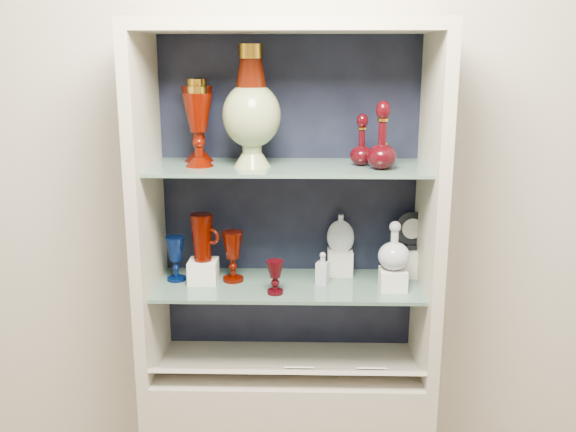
{
  "coord_description": "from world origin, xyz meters",
  "views": [
    {
      "loc": [
        0.05,
        -0.58,
        1.84
      ],
      "look_at": [
        0.0,
        1.53,
        1.3
      ],
      "focal_mm": 40.0,
      "sensor_mm": 36.0,
      "label": 1
    }
  ],
  "objects_px": {
    "pedestal_lamp_left": "(198,121)",
    "clear_round_decanter": "(394,247)",
    "enamel_urn": "(251,107)",
    "lidded_bowl": "(385,153)",
    "ruby_goblet_small": "(275,277)",
    "ruby_pitcher": "(202,238)",
    "pedestal_lamp_right": "(198,127)",
    "ruby_decanter_b": "(362,138)",
    "ruby_decanter_a": "(383,131)",
    "cobalt_goblet": "(176,259)",
    "clear_square_bottle": "(323,268)",
    "flat_flask": "(341,232)",
    "ruby_goblet_tall": "(233,256)",
    "cameo_medallion": "(412,230)"
  },
  "relations": [
    {
      "from": "pedestal_lamp_left",
      "to": "clear_round_decanter",
      "type": "height_order",
      "value": "pedestal_lamp_left"
    },
    {
      "from": "enamel_urn",
      "to": "lidded_bowl",
      "type": "distance_m",
      "value": 0.47
    },
    {
      "from": "clear_round_decanter",
      "to": "lidded_bowl",
      "type": "bearing_deg",
      "value": 118.26
    },
    {
      "from": "ruby_goblet_small",
      "to": "lidded_bowl",
      "type": "bearing_deg",
      "value": 18.39
    },
    {
      "from": "lidded_bowl",
      "to": "ruby_pitcher",
      "type": "relative_size",
      "value": 0.49
    },
    {
      "from": "pedestal_lamp_right",
      "to": "ruby_decanter_b",
      "type": "relative_size",
      "value": 1.42
    },
    {
      "from": "pedestal_lamp_left",
      "to": "ruby_decanter_a",
      "type": "relative_size",
      "value": 1.14
    },
    {
      "from": "cobalt_goblet",
      "to": "ruby_decanter_b",
      "type": "bearing_deg",
      "value": -1.71
    },
    {
      "from": "pedestal_lamp_left",
      "to": "ruby_decanter_b",
      "type": "distance_m",
      "value": 0.57
    },
    {
      "from": "pedestal_lamp_left",
      "to": "ruby_decanter_b",
      "type": "bearing_deg",
      "value": -8.15
    },
    {
      "from": "clear_square_bottle",
      "to": "ruby_decanter_b",
      "type": "bearing_deg",
      "value": 5.15
    },
    {
      "from": "ruby_decanter_b",
      "to": "pedestal_lamp_left",
      "type": "bearing_deg",
      "value": 171.85
    },
    {
      "from": "pedestal_lamp_left",
      "to": "ruby_pitcher",
      "type": "height_order",
      "value": "pedestal_lamp_left"
    },
    {
      "from": "pedestal_lamp_left",
      "to": "cobalt_goblet",
      "type": "relative_size",
      "value": 1.76
    },
    {
      "from": "ruby_pitcher",
      "to": "clear_square_bottle",
      "type": "height_order",
      "value": "ruby_pitcher"
    },
    {
      "from": "flat_flask",
      "to": "ruby_pitcher",
      "type": "bearing_deg",
      "value": -159.68
    },
    {
      "from": "clear_square_bottle",
      "to": "enamel_urn",
      "type": "bearing_deg",
      "value": -175.4
    },
    {
      "from": "ruby_decanter_b",
      "to": "clear_square_bottle",
      "type": "relative_size",
      "value": 1.56
    },
    {
      "from": "flat_flask",
      "to": "clear_round_decanter",
      "type": "bearing_deg",
      "value": -32.73
    },
    {
      "from": "enamel_urn",
      "to": "ruby_goblet_tall",
      "type": "distance_m",
      "value": 0.53
    },
    {
      "from": "lidded_bowl",
      "to": "clear_square_bottle",
      "type": "bearing_deg",
      "value": -172.3
    },
    {
      "from": "pedestal_lamp_right",
      "to": "cameo_medallion",
      "type": "relative_size",
      "value": 1.8
    },
    {
      "from": "enamel_urn",
      "to": "ruby_decanter_a",
      "type": "relative_size",
      "value": 1.6
    },
    {
      "from": "ruby_goblet_small",
      "to": "ruby_pitcher",
      "type": "relative_size",
      "value": 0.69
    },
    {
      "from": "pedestal_lamp_left",
      "to": "clear_round_decanter",
      "type": "distance_m",
      "value": 0.8
    },
    {
      "from": "pedestal_lamp_right",
      "to": "clear_square_bottle",
      "type": "distance_m",
      "value": 0.64
    },
    {
      "from": "cobalt_goblet",
      "to": "cameo_medallion",
      "type": "xyz_separation_m",
      "value": [
        0.84,
        0.07,
        0.09
      ]
    },
    {
      "from": "cobalt_goblet",
      "to": "clear_round_decanter",
      "type": "bearing_deg",
      "value": -5.3
    },
    {
      "from": "lidded_bowl",
      "to": "flat_flask",
      "type": "xyz_separation_m",
      "value": [
        -0.14,
        0.09,
        -0.3
      ]
    },
    {
      "from": "ruby_goblet_tall",
      "to": "cameo_medallion",
      "type": "height_order",
      "value": "cameo_medallion"
    },
    {
      "from": "ruby_pitcher",
      "to": "clear_round_decanter",
      "type": "xyz_separation_m",
      "value": [
        0.66,
        -0.05,
        -0.01
      ]
    },
    {
      "from": "ruby_pitcher",
      "to": "cobalt_goblet",
      "type": "bearing_deg",
      "value": -165.85
    },
    {
      "from": "ruby_pitcher",
      "to": "cameo_medallion",
      "type": "relative_size",
      "value": 1.15
    },
    {
      "from": "cobalt_goblet",
      "to": "ruby_goblet_tall",
      "type": "distance_m",
      "value": 0.2
    },
    {
      "from": "ruby_decanter_b",
      "to": "ruby_goblet_tall",
      "type": "height_order",
      "value": "ruby_decanter_b"
    },
    {
      "from": "enamel_urn",
      "to": "ruby_decanter_b",
      "type": "distance_m",
      "value": 0.38
    },
    {
      "from": "flat_flask",
      "to": "cobalt_goblet",
      "type": "bearing_deg",
      "value": -163.17
    },
    {
      "from": "ruby_decanter_a",
      "to": "flat_flask",
      "type": "relative_size",
      "value": 1.79
    },
    {
      "from": "ruby_decanter_b",
      "to": "enamel_urn",
      "type": "bearing_deg",
      "value": -175.22
    },
    {
      "from": "pedestal_lamp_right",
      "to": "cameo_medallion",
      "type": "xyz_separation_m",
      "value": [
        0.73,
        0.11,
        -0.38
      ]
    },
    {
      "from": "ruby_decanter_b",
      "to": "flat_flask",
      "type": "bearing_deg",
      "value": 119.64
    },
    {
      "from": "ruby_goblet_small",
      "to": "clear_round_decanter",
      "type": "distance_m",
      "value": 0.42
    },
    {
      "from": "pedestal_lamp_left",
      "to": "flat_flask",
      "type": "relative_size",
      "value": 2.04
    },
    {
      "from": "ruby_goblet_small",
      "to": "ruby_pitcher",
      "type": "height_order",
      "value": "ruby_pitcher"
    },
    {
      "from": "pedestal_lamp_right",
      "to": "ruby_decanter_b",
      "type": "xyz_separation_m",
      "value": [
        0.54,
        0.03,
        -0.04
      ]
    },
    {
      "from": "clear_square_bottle",
      "to": "pedestal_lamp_right",
      "type": "bearing_deg",
      "value": -177.71
    },
    {
      "from": "ruby_pitcher",
      "to": "clear_round_decanter",
      "type": "distance_m",
      "value": 0.66
    },
    {
      "from": "pedestal_lamp_left",
      "to": "ruby_decanter_a",
      "type": "height_order",
      "value": "pedestal_lamp_left"
    },
    {
      "from": "lidded_bowl",
      "to": "ruby_decanter_a",
      "type": "bearing_deg",
      "value": -102.89
    },
    {
      "from": "ruby_decanter_a",
      "to": "ruby_goblet_small",
      "type": "relative_size",
      "value": 2.14
    }
  ]
}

